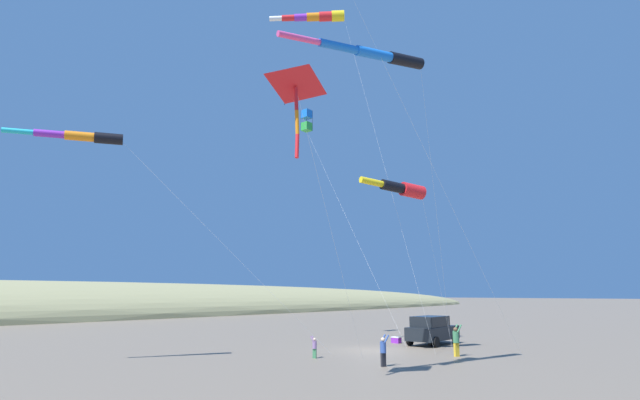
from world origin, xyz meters
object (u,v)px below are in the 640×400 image
person_child_grey_jacket (314,346)px  kite_windsock_striped_overhead (82,137)px  kite_delta_white_trailing (295,87)px  kite_box_purple_drifting (307,121)px  person_adult_flyer (456,339)px  parked_car (432,330)px  kite_windsock_orange_high_right (317,17)px  kite_windsock_checkered_midright (377,55)px  cooler_box (396,340)px  kite_windsock_blue_topmost (402,189)px  person_child_green_jacket (383,349)px

person_child_grey_jacket → kite_windsock_striped_overhead: size_ratio=0.07×
kite_delta_white_trailing → kite_box_purple_drifting: (13.29, -14.40, 5.94)m
person_adult_flyer → person_child_grey_jacket: person_adult_flyer is taller
person_adult_flyer → kite_windsock_striped_overhead: kite_windsock_striped_overhead is taller
parked_car → kite_windsock_orange_high_right: size_ratio=0.20×
person_adult_flyer → kite_box_purple_drifting: 20.98m
person_child_grey_jacket → kite_windsock_checkered_midright: size_ratio=0.08×
kite_windsock_striped_overhead → cooler_box: bearing=-104.1°
kite_delta_white_trailing → kite_windsock_checkered_midright: kite_windsock_checkered_midright is taller
kite_windsock_striped_overhead → kite_delta_white_trailing: 11.99m
cooler_box → kite_windsock_blue_topmost: (-3.79, 4.63, 9.30)m
kite_box_purple_drifting → cooler_box: bearing=-164.3°
kite_windsock_blue_topmost → kite_windsock_checkered_midright: bearing=116.3°
person_child_green_jacket → kite_box_purple_drifting: bearing=-31.1°
person_child_grey_jacket → kite_windsock_orange_high_right: (1.90, -2.23, 20.97)m
person_child_green_jacket → kite_windsock_orange_high_right: (6.24, -2.15, 20.81)m
person_child_green_jacket → kite_windsock_striped_overhead: (10.43, 10.45, 10.19)m
kite_windsock_orange_high_right → kite_box_purple_drifting: size_ratio=1.22×
parked_car → person_child_green_jacket: bearing=107.1°
person_adult_flyer → kite_windsock_checkered_midright: 15.56m
cooler_box → kite_windsock_checkered_midright: bearing=121.7°
parked_car → person_adult_flyer: (-3.94, 4.40, -0.04)m
person_child_green_jacket → kite_box_purple_drifting: kite_box_purple_drifting is taller
person_child_green_jacket → kite_delta_white_trailing: (-1.05, 6.99, 10.48)m
person_child_grey_jacket → kite_box_purple_drifting: (7.91, -7.48, 16.59)m
parked_car → kite_windsock_orange_high_right: bearing=68.3°
person_child_green_jacket → kite_windsock_blue_topmost: bearing=-70.4°
person_child_green_jacket → kite_windsock_striped_overhead: size_ratio=0.09×
parked_car → kite_windsock_orange_high_right: 22.32m
parked_car → kite_windsock_striped_overhead: kite_windsock_striped_overhead is taller
kite_windsock_blue_topmost → kite_box_purple_drifting: 13.36m
kite_windsock_striped_overhead → kite_windsock_orange_high_right: 17.00m
kite_delta_white_trailing → kite_windsock_orange_high_right: bearing=-51.5°
kite_windsock_checkered_midright → kite_box_purple_drifting: kite_box_purple_drifting is taller
kite_box_purple_drifting → kite_windsock_striped_overhead: bearing=95.8°
person_child_green_jacket → kite_windsock_orange_high_right: 21.83m
kite_windsock_orange_high_right → kite_windsock_striped_overhead: bearing=71.6°
person_child_grey_jacket → kite_windsock_orange_high_right: size_ratio=0.05×
kite_windsock_orange_high_right → kite_box_purple_drifting: bearing=-41.2°
cooler_box → person_child_green_jacket: size_ratio=0.43×
parked_car → kite_windsock_blue_topmost: (-1.42, 5.37, 8.55)m
kite_windsock_blue_topmost → kite_box_purple_drifting: (10.58, -2.72, 7.70)m
kite_windsock_checkered_midright → kite_windsock_blue_topmost: 9.52m
kite_windsock_striped_overhead → kite_windsock_orange_high_right: size_ratio=0.69×
cooler_box → kite_windsock_striped_overhead: 23.06m
cooler_box → kite_windsock_blue_topmost: kite_windsock_blue_topmost is taller
person_adult_flyer → kite_delta_white_trailing: size_ratio=0.14×
kite_windsock_striped_overhead → person_child_green_jacket: bearing=-134.9°
cooler_box → person_child_grey_jacket: person_child_grey_jacket is taller
parked_car → kite_windsock_blue_topmost: bearing=104.8°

